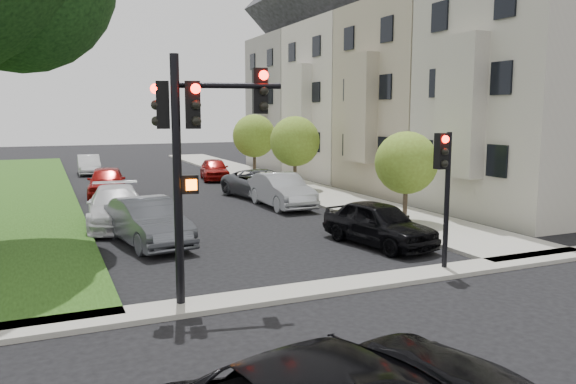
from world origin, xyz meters
name	(u,v)px	position (x,y,z in m)	size (l,w,h in m)	color
ground	(383,316)	(0.00, 0.00, 0.00)	(140.00, 140.00, 0.00)	black
sidewalk_right	(266,178)	(6.75, 24.00, 0.06)	(3.50, 44.00, 0.12)	#9B9B9B
sidewalk_cross	(337,286)	(0.00, 2.00, 0.06)	(60.00, 1.00, 0.12)	#9B9B9B
house_a	(535,47)	(12.45, 8.00, 6.93)	(7.70, 7.55, 15.97)	#A7A194
house_b	(423,62)	(12.45, 15.50, 6.93)	(7.70, 7.55, 15.97)	gray
house_c	(352,72)	(12.45, 23.00, 6.93)	(7.70, 7.55, 15.97)	silver
house_d	(303,78)	(12.45, 30.50, 6.93)	(7.70, 7.55, 15.97)	gray
small_tree_a	(406,163)	(6.20, 7.99, 2.38)	(2.38, 2.38, 3.58)	#2F2318
small_tree_b	(295,141)	(6.20, 18.21, 2.72)	(2.73, 2.73, 4.09)	#2F2318
small_tree_c	(254,136)	(6.20, 24.60, 2.78)	(2.79, 2.79, 4.18)	#2F2318
traffic_signal_main	(196,135)	(-3.37, 2.24, 3.77)	(2.68, 0.74, 5.47)	black
traffic_signal_secondary	(444,175)	(3.27, 2.19, 2.62)	(0.47, 0.38, 3.76)	black
car_parked_0	(379,223)	(3.41, 5.48, 0.72)	(1.71, 4.24, 1.45)	black
car_parked_1	(281,190)	(3.45, 13.63, 0.77)	(1.63, 4.66, 1.54)	#999BA0
car_parked_2	(262,184)	(3.62, 16.49, 0.71)	(2.37, 5.13, 1.43)	#3F4247
car_parked_3	(215,169)	(3.62, 24.98, 0.69)	(1.64, 4.06, 1.38)	maroon
car_parked_5	(148,222)	(-3.40, 8.57, 0.76)	(1.60, 4.59, 1.51)	#3F4247
car_parked_6	(116,207)	(-3.96, 12.10, 0.75)	(2.10, 5.16, 1.50)	silver
car_parked_7	(107,182)	(-3.48, 20.11, 0.77)	(1.83, 4.54, 1.55)	maroon
car_parked_9	(89,165)	(-3.49, 31.72, 0.68)	(1.43, 4.10, 1.35)	silver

